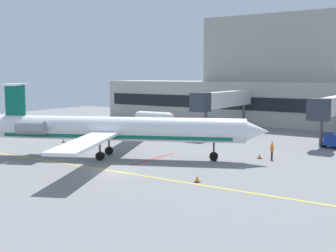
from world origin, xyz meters
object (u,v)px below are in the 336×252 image
baggage_tug (76,130)px  marshaller (272,150)px  regional_jet (112,129)px  pushback_tractor (335,141)px  belt_loader (191,131)px  fuel_tank (154,117)px

baggage_tug → marshaller: bearing=-2.9°
baggage_tug → regional_jet: bearing=-33.1°
pushback_tractor → belt_loader: belt_loader is taller
regional_jet → belt_loader: size_ratio=7.72×
regional_jet → pushback_tractor: bearing=46.6°
fuel_tank → marshaller: (28.55, -19.20, -0.35)m
fuel_tank → regional_jet: bearing=-63.3°
pushback_tractor → fuel_tank: size_ratio=0.47×
baggage_tug → fuel_tank: size_ratio=0.46×
pushback_tractor → marshaller: marshaller is taller
marshaller → regional_jet: bearing=-149.8°
regional_jet → fuel_tank: 31.07m
pushback_tractor → marshaller: 11.84m
belt_loader → fuel_tank: (-13.61, 10.44, 0.29)m
pushback_tractor → belt_loader: (-18.92, -2.38, 0.18)m
pushback_tractor → fuel_tank: bearing=166.1°
baggage_tug → belt_loader: 16.76m
regional_jet → baggage_tug: regional_jet is taller
baggage_tug → fuel_tank: 17.73m
fuel_tank → belt_loader: bearing=-37.5°
regional_jet → marshaller: regional_jet is taller
belt_loader → marshaller: size_ratio=2.08×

